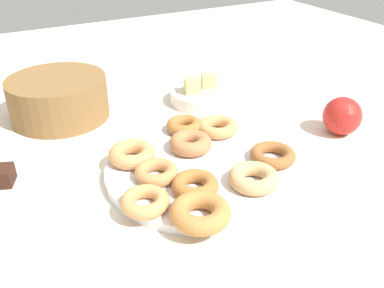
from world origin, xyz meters
TOP-DOWN VIEW (x-y plane):
  - ground_plane at (0.00, 0.00)m, footprint 2.40×2.40m
  - donut_plate at (0.00, 0.00)m, footprint 0.35×0.35m
  - donut_0 at (0.05, -0.10)m, footprint 0.11×0.11m
  - donut_1 at (0.10, 0.09)m, footprint 0.12×0.12m
  - donut_2 at (0.04, 0.13)m, footprint 0.10×0.10m
  - donut_3 at (0.13, -0.05)m, footprint 0.11×0.11m
  - donut_4 at (0.01, 0.06)m, footprint 0.11×0.11m
  - donut_5 at (-0.10, 0.07)m, footprint 0.12×0.12m
  - donut_6 at (-0.14, -0.07)m, footprint 0.11×0.11m
  - donut_7 at (-0.08, -0.14)m, footprint 0.10×0.10m
  - donut_8 at (-0.09, 0.00)m, footprint 0.11×0.11m
  - donut_9 at (-0.05, -0.07)m, footprint 0.08×0.08m
  - basket at (-0.17, 0.36)m, footprint 0.26×0.26m
  - fruit_bowl at (0.16, 0.28)m, footprint 0.16×0.16m
  - melon_chunk_left at (0.14, 0.28)m, footprint 0.04×0.04m
  - melon_chunk_right at (0.19, 0.29)m, footprint 0.05×0.05m
  - apple at (0.35, -0.01)m, footprint 0.08×0.08m

SIDE VIEW (x-z plane):
  - ground_plane at x=0.00m, z-range 0.00..0.00m
  - donut_plate at x=0.00m, z-range 0.00..0.02m
  - fruit_bowl at x=0.16m, z-range 0.00..0.03m
  - donut_3 at x=0.13m, z-range 0.02..0.04m
  - donut_6 at x=-0.14m, z-range 0.02..0.04m
  - donut_8 at x=-0.09m, z-range 0.02..0.04m
  - donut_9 at x=-0.05m, z-range 0.02..0.04m
  - donut_1 at x=0.10m, z-range 0.02..0.04m
  - donut_2 at x=0.04m, z-range 0.02..0.04m
  - donut_0 at x=0.05m, z-range 0.02..0.04m
  - donut_5 at x=-0.10m, z-range 0.02..0.05m
  - donut_4 at x=0.01m, z-range 0.02..0.05m
  - donut_7 at x=-0.08m, z-range 0.02..0.05m
  - apple at x=0.35m, z-range 0.00..0.08m
  - basket at x=-0.17m, z-range 0.00..0.10m
  - melon_chunk_left at x=0.14m, z-range 0.03..0.07m
  - melon_chunk_right at x=0.19m, z-range 0.03..0.07m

